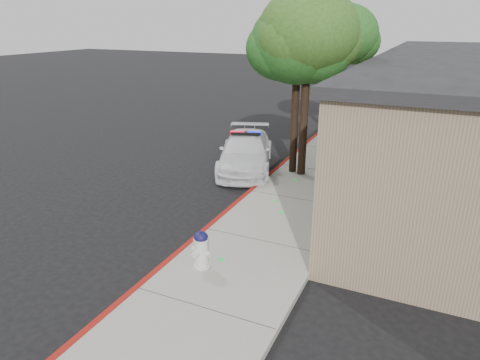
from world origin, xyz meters
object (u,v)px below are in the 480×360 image
(clapboard_building, at_px, (479,114))
(street_tree_mid, at_px, (309,36))
(police_car, at_px, (246,152))
(fire_hydrant, at_px, (201,249))
(street_tree_near, at_px, (298,47))
(street_tree_far, at_px, (344,38))

(clapboard_building, height_order, street_tree_mid, street_tree_mid)
(police_car, xyz_separation_m, street_tree_mid, (2.24, -0.02, 4.23))
(fire_hydrant, distance_m, street_tree_near, 8.18)
(clapboard_building, bearing_deg, street_tree_near, -149.20)
(street_tree_far, bearing_deg, street_tree_near, -92.20)
(clapboard_building, relative_size, street_tree_near, 3.54)
(clapboard_building, xyz_separation_m, street_tree_mid, (-5.62, -3.64, 2.79))
(street_tree_mid, distance_m, street_tree_far, 6.14)
(clapboard_building, height_order, fire_hydrant, clapboard_building)
(clapboard_building, bearing_deg, street_tree_mid, -147.07)
(street_tree_near, distance_m, street_tree_mid, 0.52)
(clapboard_building, xyz_separation_m, police_car, (-7.86, -3.62, -1.45))
(police_car, bearing_deg, street_tree_mid, -20.03)
(police_car, xyz_separation_m, fire_hydrant, (2.08, -7.11, -0.08))
(street_tree_mid, xyz_separation_m, street_tree_far, (-0.14, 6.13, -0.26))
(police_car, relative_size, street_tree_mid, 0.80)
(fire_hydrant, height_order, street_tree_near, street_tree_near)
(police_car, distance_m, fire_hydrant, 7.41)
(police_car, bearing_deg, fire_hydrant, -93.16)
(street_tree_mid, bearing_deg, police_car, 179.43)
(clapboard_building, bearing_deg, police_car, -155.29)
(street_tree_near, bearing_deg, police_car, -178.53)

